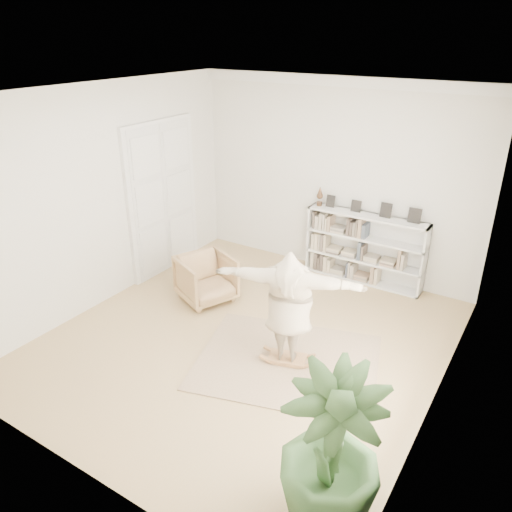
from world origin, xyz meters
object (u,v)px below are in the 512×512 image
at_px(bookshelf, 364,249).
at_px(rocker_board, 287,358).
at_px(armchair, 206,279).
at_px(person, 289,304).
at_px(houseplant, 331,451).

height_order(bookshelf, rocker_board, bookshelf).
distance_m(bookshelf, armchair, 2.94).
relative_size(armchair, person, 0.44).
xyz_separation_m(bookshelf, armchair, (-2.01, -2.14, -0.23)).
bearing_deg(person, rocker_board, 149.87).
xyz_separation_m(armchair, person, (2.07, -0.84, 0.55)).
bearing_deg(rocker_board, person, 149.87).
bearing_deg(houseplant, bookshelf, 107.50).
distance_m(bookshelf, rocker_board, 3.03).
distance_m(rocker_board, person, 0.88).
distance_m(armchair, person, 2.30).
xyz_separation_m(rocker_board, houseplant, (1.50, -1.96, 0.78)).
height_order(armchair, rocker_board, armchair).
bearing_deg(bookshelf, houseplant, -72.50).
distance_m(bookshelf, houseplant, 5.18).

